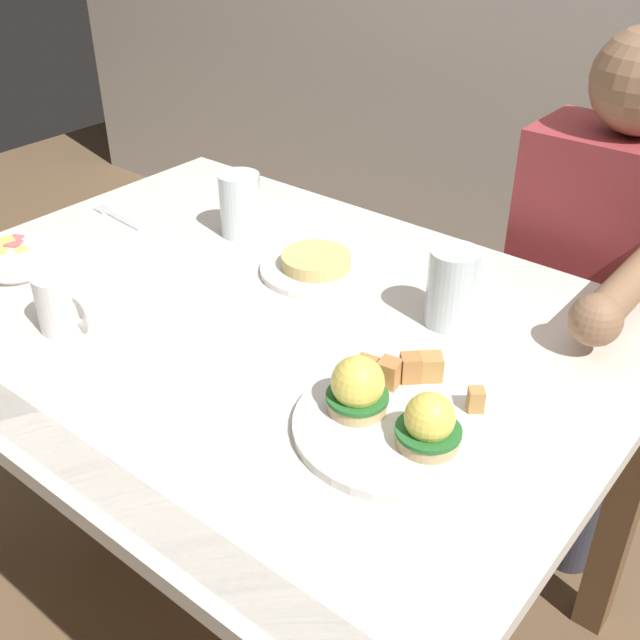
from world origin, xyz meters
name	(u,v)px	position (x,y,z in m)	size (l,w,h in m)	color
ground_plane	(270,604)	(0.00, 0.00, 0.00)	(6.00, 6.00, 0.00)	brown
dining_table	(258,365)	(0.00, 0.00, 0.63)	(1.20, 0.90, 0.74)	silver
eggs_benedict_plate	(393,412)	(0.34, -0.10, 0.77)	(0.27, 0.27, 0.09)	white
fruit_bowl	(15,257)	(-0.43, -0.17, 0.77)	(0.12, 0.12, 0.06)	white
coffee_mug	(63,300)	(-0.20, -0.22, 0.79)	(0.11, 0.08, 0.09)	white
fork	(116,217)	(-0.48, 0.09, 0.74)	(0.16, 0.03, 0.00)	silver
water_glass_near	(452,292)	(0.26, 0.17, 0.80)	(0.08, 0.08, 0.13)	silver
water_glass_far	(240,207)	(-0.22, 0.20, 0.80)	(0.08, 0.08, 0.12)	silver
side_plate	(316,266)	(-0.01, 0.17, 0.75)	(0.20, 0.20, 0.04)	white
diner_person	(597,287)	(0.36, 0.60, 0.65)	(0.34, 0.54, 1.14)	#33333D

